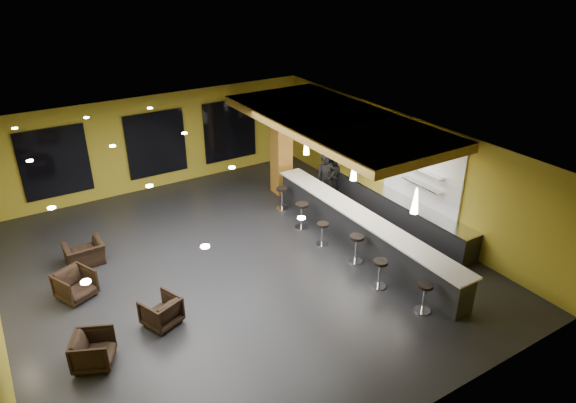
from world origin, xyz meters
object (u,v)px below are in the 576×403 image
pendant_1 (354,169)px  pendant_2 (306,144)px  staff_b (331,175)px  bar_stool_1 (380,270)px  armchair_a (93,350)px  bar_stool_2 (356,245)px  bar_stool_4 (302,212)px  armchair_d (85,253)px  prep_counter (399,211)px  bar_stool_3 (322,231)px  staff_c (333,175)px  armchair_b (161,311)px  bar_counter (361,231)px  pendant_0 (415,201)px  armchair_c (75,285)px  column (281,147)px  bar_stool_5 (282,195)px  bar_stool_0 (425,294)px  staff_a (326,180)px

pendant_1 → pendant_2: bearing=90.0°
staff_b → bar_stool_1: bearing=-138.0°
pendant_2 → armchair_a: pendant_2 is taller
bar_stool_1 → bar_stool_2: size_ratio=0.96×
bar_stool_4 → staff_b: bearing=33.3°
armchair_d → bar_stool_2: 7.75m
armchair_a → bar_stool_1: 7.19m
prep_counter → bar_stool_2: 2.90m
prep_counter → bar_stool_3: 2.95m
staff_c → armchair_b: 8.73m
bar_counter → staff_b: 3.65m
pendant_0 → staff_c: pendant_0 is taller
bar_counter → pendant_1: 1.92m
bar_counter → bar_stool_1: bearing=-115.8°
pendant_2 → armchair_c: pendant_2 is taller
column → bar_stool_5: (-0.72, -1.22, -1.24)m
pendant_2 → armchair_a: bearing=-154.4°
bar_stool_5 → bar_stool_1: bearing=-92.2°
bar_stool_0 → bar_stool_5: bearing=90.3°
prep_counter → bar_stool_0: 4.65m
armchair_b → bar_stool_2: bar_stool_2 is taller
column → bar_stool_3: (-0.95, -3.94, -1.28)m
pendant_1 → armchair_c: pendant_1 is taller
bar_stool_5 → pendant_0: bearing=-82.3°
staff_a → armchair_b: 7.84m
staff_c → bar_stool_2: (-2.17, -4.10, -0.21)m
armchair_a → column: bearing=-31.0°
armchair_c → armchair_d: size_ratio=0.82×
armchair_c → bar_stool_3: armchair_c is taller
pendant_1 → bar_stool_5: size_ratio=0.88×
armchair_c → bar_stool_4: bar_stool_4 is taller
pendant_0 → bar_stool_0: (-0.69, -1.29, -1.83)m
armchair_a → armchair_d: (0.73, 4.23, -0.04)m
bar_counter → bar_stool_5: bar_counter is taller
bar_stool_1 → pendant_2: bearing=79.3°
bar_stool_2 → bar_stool_5: bearing=90.7°
bar_stool_1 → bar_stool_2: bar_stool_2 is taller
bar_stool_0 → bar_stool_2: size_ratio=0.96×
staff_c → pendant_0: bearing=-87.6°
column → pendant_2: bearing=-90.0°
armchair_b → bar_stool_5: 6.74m
bar_stool_3 → bar_stool_5: 2.72m
column → prep_counter: bearing=-64.0°
bar_stool_1 → bar_stool_3: bar_stool_1 is taller
staff_a → armchair_d: 8.11m
armchair_b → armchair_d: bearing=-97.0°
column → staff_c: size_ratio=2.33×
bar_stool_1 → armchair_d: bearing=140.3°
armchair_a → bar_stool_4: bar_stool_4 is taller
prep_counter → bar_stool_5: (-2.72, 2.88, 0.08)m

